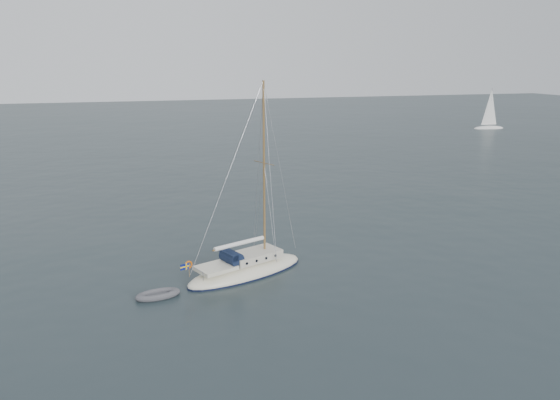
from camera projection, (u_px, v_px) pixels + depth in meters
name	position (u px, v px, depth m)	size (l,w,h in m)	color
ground	(272.00, 268.00, 33.55)	(300.00, 300.00, 0.00)	black
sailboat	(246.00, 260.00, 32.50)	(8.34, 2.50, 11.87)	silver
dinghy	(158.00, 295.00, 29.43)	(2.45, 1.11, 0.35)	#535358
distant_yacht_b	(490.00, 110.00, 101.67)	(6.08, 3.24, 8.05)	white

